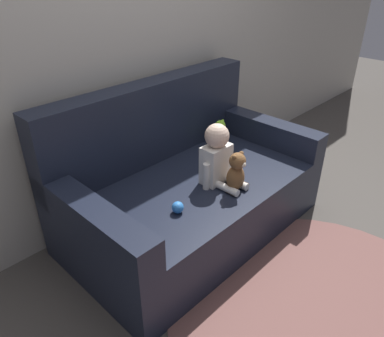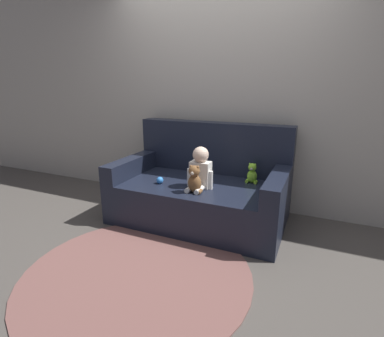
% 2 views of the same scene
% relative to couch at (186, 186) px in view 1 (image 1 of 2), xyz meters
% --- Properties ---
extents(ground_plane, '(12.00, 12.00, 0.00)m').
position_rel_couch_xyz_m(ground_plane, '(0.00, -0.07, -0.32)').
color(ground_plane, '#4C4742').
extents(wall_back, '(8.00, 0.05, 2.60)m').
position_rel_couch_xyz_m(wall_back, '(0.00, 0.51, 0.98)').
color(wall_back, '#ADA89E').
rests_on(wall_back, ground_plane).
extents(couch, '(1.74, 1.00, 0.99)m').
position_rel_couch_xyz_m(couch, '(0.00, 0.00, 0.00)').
color(couch, black).
rests_on(couch, ground_plane).
extents(person_baby, '(0.27, 0.30, 0.40)m').
position_rel_couch_xyz_m(person_baby, '(0.07, -0.22, 0.28)').
color(person_baby, white).
rests_on(person_baby, couch).
extents(teddy_bear_brown, '(0.15, 0.12, 0.26)m').
position_rel_couch_xyz_m(teddy_bear_brown, '(0.07, -0.37, 0.22)').
color(teddy_bear_brown, brown).
rests_on(teddy_bear_brown, couch).
extents(plush_toy_side, '(0.12, 0.09, 0.21)m').
position_rel_couch_xyz_m(plush_toy_side, '(0.50, 0.12, 0.20)').
color(plush_toy_side, '#8CD133').
rests_on(plush_toy_side, couch).
extents(toy_ball, '(0.07, 0.07, 0.07)m').
position_rel_couch_xyz_m(toy_ball, '(-0.35, -0.28, 0.14)').
color(toy_ball, '#337FDB').
rests_on(toy_ball, couch).
extents(floor_rug, '(1.74, 1.74, 0.01)m').
position_rel_couch_xyz_m(floor_rug, '(-0.07, -1.14, -0.31)').
color(floor_rug, brown).
rests_on(floor_rug, ground_plane).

